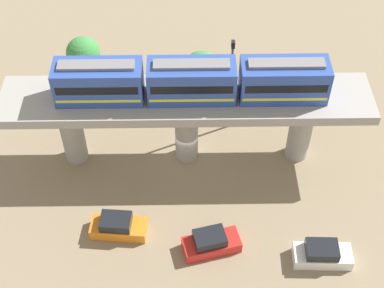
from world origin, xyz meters
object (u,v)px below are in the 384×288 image
object	(u,v)px
parked_car_orange	(118,226)
parked_car_white	(322,254)
parked_car_red	(211,243)
tree_mid_lot	(83,54)
train	(191,81)
tree_near_viaduct	(201,70)
signal_post	(231,82)

from	to	relation	value
parked_car_orange	parked_car_white	world-z (taller)	same
parked_car_red	tree_mid_lot	xyz separation A→B (m)	(19.23, 11.28, 2.57)
train	tree_near_viaduct	distance (m)	8.20
parked_car_white	train	bearing A→B (deg)	43.79
parked_car_orange	tree_mid_lot	bearing A→B (deg)	19.08
parked_car_orange	train	bearing A→B (deg)	-30.70
train	parked_car_orange	size ratio (longest dim) A/B	4.71
tree_mid_lot	train	bearing A→B (deg)	-134.74
parked_car_orange	parked_car_red	distance (m)	7.13
tree_mid_lot	signal_post	size ratio (longest dim) A/B	0.52
train	tree_near_viaduct	bearing A→B (deg)	-8.16
train	parked_car_red	bearing A→B (deg)	-172.10
parked_car_orange	tree_near_viaduct	size ratio (longest dim) A/B	0.78
train	tree_mid_lot	distance (m)	14.94
parked_car_orange	signal_post	xyz separation A→B (m)	(11.18, -8.96, 4.49)
tree_near_viaduct	signal_post	xyz separation A→B (m)	(-3.34, -2.34, 1.43)
parked_car_orange	tree_near_viaduct	world-z (taller)	tree_near_viaduct
signal_post	parked_car_orange	bearing A→B (deg)	141.28
tree_near_viaduct	tree_mid_lot	bearing A→B (deg)	73.94
train	signal_post	distance (m)	5.68
signal_post	tree_mid_lot	bearing A→B (deg)	63.95
tree_near_viaduct	tree_mid_lot	world-z (taller)	tree_near_viaduct
train	tree_near_viaduct	world-z (taller)	train
train	signal_post	world-z (taller)	train
train	parked_car_orange	world-z (taller)	train
parked_car_red	tree_mid_lot	world-z (taller)	tree_mid_lot
parked_car_white	parked_car_red	bearing A→B (deg)	84.25
parked_car_orange	parked_car_white	xyz separation A→B (m)	(-2.65, -14.98, 0.00)
parked_car_orange	tree_mid_lot	xyz separation A→B (m)	(17.67, 4.32, 2.57)
tree_near_viaduct	train	bearing A→B (deg)	171.84
parked_car_white	signal_post	size ratio (longest dim) A/B	0.45
parked_car_white	signal_post	world-z (taller)	signal_post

